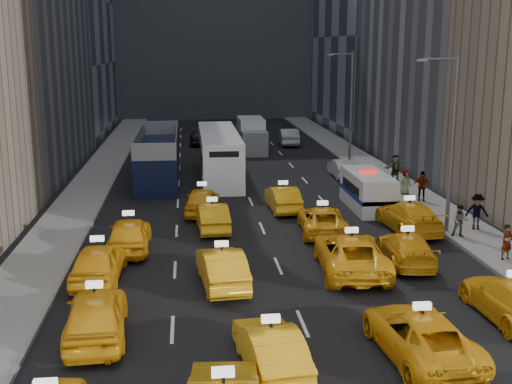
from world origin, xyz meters
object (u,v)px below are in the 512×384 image
(nypd_van, at_px, (367,191))
(double_decker, at_px, (158,156))
(city_bus, at_px, (219,155))
(pedestrian_0, at_px, (507,242))
(box_truck, at_px, (252,136))

(nypd_van, relative_size, double_decker, 0.44)
(nypd_van, xyz_separation_m, city_bus, (-8.22, 10.39, 0.61))
(nypd_van, bearing_deg, double_decker, 140.98)
(city_bus, bearing_deg, double_decker, -172.80)
(double_decker, height_order, pedestrian_0, double_decker)
(nypd_van, relative_size, pedestrian_0, 3.40)
(box_truck, bearing_deg, nypd_van, -70.37)
(nypd_van, relative_size, city_bus, 0.42)
(nypd_van, height_order, pedestrian_0, nypd_van)
(double_decker, relative_size, box_truck, 1.82)
(nypd_van, distance_m, city_bus, 13.27)
(city_bus, xyz_separation_m, pedestrian_0, (11.67, -20.58, -0.71))
(pedestrian_0, bearing_deg, nypd_van, 92.41)
(double_decker, xyz_separation_m, box_truck, (7.93, 12.04, -0.29))
(city_bus, height_order, box_truck, city_bus)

